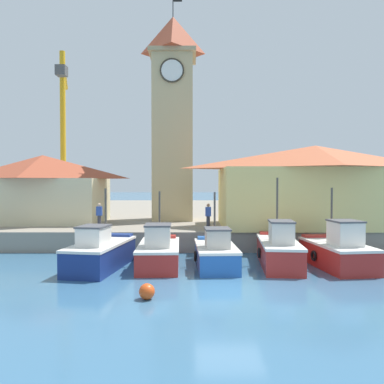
{
  "coord_description": "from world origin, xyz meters",
  "views": [
    {
      "loc": [
        -1.37,
        -13.75,
        4.08
      ],
      "look_at": [
        -1.42,
        9.88,
        3.5
      ],
      "focal_mm": 35.0,
      "sensor_mm": 36.0,
      "label": 1
    }
  ],
  "objects_px": {
    "dock_worker_along_quay": "(100,216)",
    "fishing_boat_left_inner": "(216,253)",
    "fishing_boat_center": "(338,251)",
    "clock_tower": "(174,113)",
    "warehouse_right": "(316,185)",
    "fishing_boat_left_outer": "(160,252)",
    "fishing_boat_far_left": "(101,253)",
    "port_crane_far": "(64,150)",
    "dock_worker_near_tower": "(209,216)",
    "warehouse_left": "(44,188)",
    "fishing_boat_mid_left": "(280,250)",
    "mooring_buoy": "(148,291)"
  },
  "relations": [
    {
      "from": "port_crane_far",
      "to": "mooring_buoy",
      "type": "relative_size",
      "value": 29.26
    },
    {
      "from": "fishing_boat_left_inner",
      "to": "warehouse_left",
      "type": "height_order",
      "value": "warehouse_left"
    },
    {
      "from": "fishing_boat_far_left",
      "to": "fishing_boat_left_outer",
      "type": "height_order",
      "value": "fishing_boat_far_left"
    },
    {
      "from": "fishing_boat_mid_left",
      "to": "fishing_boat_center",
      "type": "distance_m",
      "value": 2.76
    },
    {
      "from": "fishing_boat_far_left",
      "to": "clock_tower",
      "type": "xyz_separation_m",
      "value": [
        2.88,
        11.4,
        8.72
      ]
    },
    {
      "from": "fishing_boat_far_left",
      "to": "port_crane_far",
      "type": "distance_m",
      "value": 23.72
    },
    {
      "from": "fishing_boat_center",
      "to": "dock_worker_along_quay",
      "type": "bearing_deg",
      "value": 157.65
    },
    {
      "from": "fishing_boat_mid_left",
      "to": "clock_tower",
      "type": "xyz_separation_m",
      "value": [
        -5.72,
        10.85,
        8.69
      ]
    },
    {
      "from": "fishing_boat_center",
      "to": "clock_tower",
      "type": "xyz_separation_m",
      "value": [
        -8.46,
        11.2,
        8.7
      ]
    },
    {
      "from": "fishing_boat_center",
      "to": "clock_tower",
      "type": "relative_size",
      "value": 0.27
    },
    {
      "from": "clock_tower",
      "to": "fishing_boat_left_inner",
      "type": "bearing_deg",
      "value": -76.7
    },
    {
      "from": "fishing_boat_left_outer",
      "to": "warehouse_left",
      "type": "bearing_deg",
      "value": 135.57
    },
    {
      "from": "fishing_boat_far_left",
      "to": "clock_tower",
      "type": "relative_size",
      "value": 0.29
    },
    {
      "from": "fishing_boat_left_inner",
      "to": "warehouse_right",
      "type": "relative_size",
      "value": 0.35
    },
    {
      "from": "fishing_boat_far_left",
      "to": "fishing_boat_center",
      "type": "distance_m",
      "value": 11.35
    },
    {
      "from": "clock_tower",
      "to": "dock_worker_along_quay",
      "type": "bearing_deg",
      "value": -125.75
    },
    {
      "from": "warehouse_right",
      "to": "dock_worker_near_tower",
      "type": "height_order",
      "value": "warehouse_right"
    },
    {
      "from": "dock_worker_near_tower",
      "to": "dock_worker_along_quay",
      "type": "relative_size",
      "value": 1.0
    },
    {
      "from": "fishing_boat_left_inner",
      "to": "warehouse_left",
      "type": "bearing_deg",
      "value": 142.62
    },
    {
      "from": "warehouse_left",
      "to": "fishing_boat_mid_left",
      "type": "bearing_deg",
      "value": -30.66
    },
    {
      "from": "fishing_boat_left_inner",
      "to": "fishing_boat_far_left",
      "type": "bearing_deg",
      "value": -176.53
    },
    {
      "from": "warehouse_right",
      "to": "mooring_buoy",
      "type": "height_order",
      "value": "warehouse_right"
    },
    {
      "from": "clock_tower",
      "to": "fishing_boat_far_left",
      "type": "bearing_deg",
      "value": -104.2
    },
    {
      "from": "fishing_boat_far_left",
      "to": "fishing_boat_center",
      "type": "bearing_deg",
      "value": 0.99
    },
    {
      "from": "warehouse_left",
      "to": "dock_worker_along_quay",
      "type": "height_order",
      "value": "warehouse_left"
    },
    {
      "from": "port_crane_far",
      "to": "clock_tower",
      "type": "bearing_deg",
      "value": -38.88
    },
    {
      "from": "fishing_boat_left_outer",
      "to": "port_crane_far",
      "type": "relative_size",
      "value": 0.29
    },
    {
      "from": "clock_tower",
      "to": "dock_worker_along_quay",
      "type": "distance_m",
      "value": 10.45
    },
    {
      "from": "fishing_boat_left_outer",
      "to": "fishing_boat_left_inner",
      "type": "xyz_separation_m",
      "value": [
        2.77,
        -0.12,
        -0.04
      ]
    },
    {
      "from": "fishing_boat_left_inner",
      "to": "fishing_boat_center",
      "type": "bearing_deg",
      "value": -1.35
    },
    {
      "from": "fishing_boat_mid_left",
      "to": "warehouse_left",
      "type": "bearing_deg",
      "value": 149.34
    },
    {
      "from": "fishing_boat_left_inner",
      "to": "warehouse_right",
      "type": "distance_m",
      "value": 10.26
    },
    {
      "from": "dock_worker_along_quay",
      "to": "fishing_boat_left_inner",
      "type": "bearing_deg",
      "value": -36.48
    },
    {
      "from": "dock_worker_near_tower",
      "to": "warehouse_right",
      "type": "bearing_deg",
      "value": 16.32
    },
    {
      "from": "fishing_boat_mid_left",
      "to": "warehouse_left",
      "type": "distance_m",
      "value": 17.81
    },
    {
      "from": "dock_worker_along_quay",
      "to": "clock_tower",
      "type": "bearing_deg",
      "value": 54.25
    },
    {
      "from": "warehouse_right",
      "to": "dock_worker_along_quay",
      "type": "bearing_deg",
      "value": -173.28
    },
    {
      "from": "dock_worker_along_quay",
      "to": "warehouse_right",
      "type": "bearing_deg",
      "value": 6.72
    },
    {
      "from": "dock_worker_near_tower",
      "to": "clock_tower",
      "type": "bearing_deg",
      "value": 110.87
    },
    {
      "from": "fishing_boat_left_inner",
      "to": "port_crane_far",
      "type": "height_order",
      "value": "port_crane_far"
    },
    {
      "from": "fishing_boat_left_inner",
      "to": "dock_worker_near_tower",
      "type": "xyz_separation_m",
      "value": [
        -0.17,
        4.64,
        1.36
      ]
    },
    {
      "from": "fishing_boat_left_inner",
      "to": "mooring_buoy",
      "type": "distance_m",
      "value": 5.75
    },
    {
      "from": "warehouse_right",
      "to": "fishing_boat_left_outer",
      "type": "bearing_deg",
      "value": -145.88
    },
    {
      "from": "clock_tower",
      "to": "warehouse_right",
      "type": "xyz_separation_m",
      "value": [
        9.63,
        -4.32,
        -5.56
      ]
    },
    {
      "from": "fishing_boat_far_left",
      "to": "dock_worker_near_tower",
      "type": "distance_m",
      "value": 7.4
    },
    {
      "from": "warehouse_left",
      "to": "mooring_buoy",
      "type": "height_order",
      "value": "warehouse_left"
    },
    {
      "from": "fishing_boat_mid_left",
      "to": "mooring_buoy",
      "type": "height_order",
      "value": "fishing_boat_mid_left"
    },
    {
      "from": "fishing_boat_left_inner",
      "to": "clock_tower",
      "type": "height_order",
      "value": "clock_tower"
    },
    {
      "from": "warehouse_right",
      "to": "fishing_boat_far_left",
      "type": "bearing_deg",
      "value": -150.51
    },
    {
      "from": "clock_tower",
      "to": "dock_worker_along_quay",
      "type": "relative_size",
      "value": 10.68
    }
  ]
}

